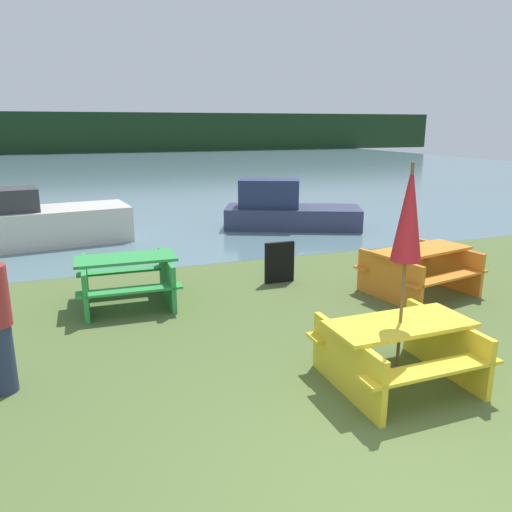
% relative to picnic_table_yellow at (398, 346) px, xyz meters
% --- Properties ---
extents(ground_plane, '(60.00, 60.00, 0.00)m').
position_rel_picnic_table_yellow_xyz_m(ground_plane, '(-0.98, -1.70, -0.44)').
color(ground_plane, '#516633').
extents(water, '(60.00, 50.00, 0.00)m').
position_rel_picnic_table_yellow_xyz_m(water, '(-0.98, 30.44, -0.44)').
color(water, slate).
rests_on(water, ground_plane).
extents(far_treeline, '(80.00, 1.60, 4.00)m').
position_rel_picnic_table_yellow_xyz_m(far_treeline, '(-0.98, 50.44, 1.56)').
color(far_treeline, '#193319').
rests_on(far_treeline, water).
extents(picnic_table_yellow, '(1.61, 1.41, 0.72)m').
position_rel_picnic_table_yellow_xyz_m(picnic_table_yellow, '(0.00, 0.00, 0.00)').
color(picnic_table_yellow, yellow).
rests_on(picnic_table_yellow, ground_plane).
extents(picnic_table_orange, '(1.97, 1.70, 0.79)m').
position_rel_picnic_table_yellow_xyz_m(picnic_table_orange, '(2.16, 2.46, 0.03)').
color(picnic_table_orange, orange).
rests_on(picnic_table_orange, ground_plane).
extents(picnic_table_green, '(1.58, 1.42, 0.78)m').
position_rel_picnic_table_yellow_xyz_m(picnic_table_green, '(-2.55, 3.59, 0.02)').
color(picnic_table_green, green).
rests_on(picnic_table_green, ground_plane).
extents(umbrella_crimson, '(0.32, 0.32, 2.43)m').
position_rel_picnic_table_yellow_xyz_m(umbrella_crimson, '(0.00, 0.00, 1.47)').
color(umbrella_crimson, brown).
rests_on(umbrella_crimson, ground_plane).
extents(boat, '(4.61, 2.12, 1.38)m').
position_rel_picnic_table_yellow_xyz_m(boat, '(-4.36, 8.54, 0.10)').
color(boat, beige).
rests_on(boat, water).
extents(boat_second, '(3.96, 2.74, 1.35)m').
position_rel_picnic_table_yellow_xyz_m(boat_second, '(2.26, 8.43, 0.05)').
color(boat_second, '#333856').
rests_on(boat_second, water).
extents(signboard, '(0.55, 0.08, 0.75)m').
position_rel_picnic_table_yellow_xyz_m(signboard, '(0.17, 3.84, -0.06)').
color(signboard, black).
rests_on(signboard, ground_plane).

